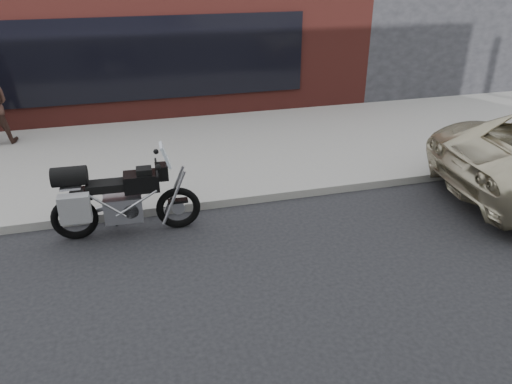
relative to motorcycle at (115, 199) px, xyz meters
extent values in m
plane|color=black|center=(1.96, -3.53, -0.63)|extent=(120.00, 120.00, 0.00)
cube|color=gray|center=(1.96, 3.47, -0.56)|extent=(44.00, 6.00, 0.15)
cube|color=maroon|center=(-0.04, 10.47, 1.62)|extent=(14.00, 10.00, 4.50)
cube|color=black|center=(-0.04, 5.44, 1.07)|extent=(10.00, 0.08, 2.00)
torus|color=black|center=(-0.64, 0.05, -0.28)|extent=(0.72, 0.15, 0.71)
torus|color=black|center=(0.95, -0.01, -0.28)|extent=(0.72, 0.15, 0.71)
cube|color=#B7B7BC|center=(0.10, 0.02, -0.18)|extent=(0.60, 0.34, 0.40)
cube|color=black|center=(0.42, 0.01, 0.24)|extent=(0.55, 0.36, 0.28)
cube|color=black|center=(-0.11, 0.03, 0.22)|extent=(0.60, 0.32, 0.13)
cube|color=black|center=(-0.48, 0.04, 0.14)|extent=(0.33, 0.25, 0.15)
cube|color=black|center=(0.74, -0.01, 0.38)|extent=(0.20, 0.26, 0.23)
cube|color=silver|center=(0.81, -0.01, 0.65)|extent=(0.16, 0.33, 0.36)
cylinder|color=black|center=(0.66, 0.00, 0.46)|extent=(0.06, 0.75, 0.03)
cube|color=#B7B7BC|center=(-0.61, 0.05, 0.29)|extent=(0.31, 0.33, 0.03)
cube|color=slate|center=(-0.58, -0.23, 0.03)|extent=(0.45, 0.21, 0.43)
cylinder|color=black|center=(-0.61, 0.05, 0.43)|extent=(0.52, 0.32, 0.30)
cylinder|color=#B7B7BC|center=(-0.32, 0.21, -0.26)|extent=(0.59, 0.11, 0.21)
camera|label=1|loc=(0.29, -7.21, 3.46)|focal=35.00mm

